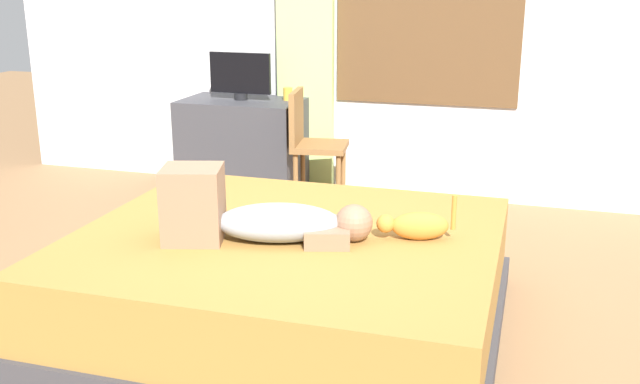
{
  "coord_description": "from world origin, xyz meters",
  "views": [
    {
      "loc": [
        1.04,
        -2.85,
        1.64
      ],
      "look_at": [
        0.07,
        0.36,
        0.64
      ],
      "focal_mm": 40.8,
      "sensor_mm": 36.0,
      "label": 1
    }
  ],
  "objects_px": {
    "tv_monitor": "(240,75)",
    "cup": "(288,94)",
    "bed": "(288,281)",
    "chair_by_desk": "(310,140)",
    "desk": "(243,148)",
    "cat": "(416,225)",
    "person_lying": "(256,216)"
  },
  "relations": [
    {
      "from": "chair_by_desk",
      "to": "bed",
      "type": "bearing_deg",
      "value": -75.72
    },
    {
      "from": "desk",
      "to": "bed",
      "type": "bearing_deg",
      "value": -62.22
    },
    {
      "from": "tv_monitor",
      "to": "chair_by_desk",
      "type": "relative_size",
      "value": 0.56
    },
    {
      "from": "desk",
      "to": "chair_by_desk",
      "type": "relative_size",
      "value": 1.05
    },
    {
      "from": "cup",
      "to": "chair_by_desk",
      "type": "xyz_separation_m",
      "value": [
        0.25,
        -0.25,
        -0.28
      ]
    },
    {
      "from": "cup",
      "to": "chair_by_desk",
      "type": "distance_m",
      "value": 0.45
    },
    {
      "from": "person_lying",
      "to": "chair_by_desk",
      "type": "xyz_separation_m",
      "value": [
        -0.37,
        1.97,
        -0.09
      ]
    },
    {
      "from": "cup",
      "to": "chair_by_desk",
      "type": "height_order",
      "value": "chair_by_desk"
    },
    {
      "from": "person_lying",
      "to": "cat",
      "type": "height_order",
      "value": "person_lying"
    },
    {
      "from": "bed",
      "to": "cat",
      "type": "xyz_separation_m",
      "value": [
        0.59,
        0.09,
        0.31
      ]
    },
    {
      "from": "person_lying",
      "to": "bed",
      "type": "bearing_deg",
      "value": 53.21
    },
    {
      "from": "bed",
      "to": "chair_by_desk",
      "type": "distance_m",
      "value": 1.92
    },
    {
      "from": "person_lying",
      "to": "desk",
      "type": "bearing_deg",
      "value": 114.17
    },
    {
      "from": "tv_monitor",
      "to": "cup",
      "type": "distance_m",
      "value": 0.38
    },
    {
      "from": "cat",
      "to": "chair_by_desk",
      "type": "xyz_separation_m",
      "value": [
        -1.06,
        1.75,
        -0.04
      ]
    },
    {
      "from": "person_lying",
      "to": "desk",
      "type": "distance_m",
      "value": 2.36
    },
    {
      "from": "cat",
      "to": "chair_by_desk",
      "type": "relative_size",
      "value": 0.41
    },
    {
      "from": "desk",
      "to": "cup",
      "type": "height_order",
      "value": "cup"
    },
    {
      "from": "chair_by_desk",
      "to": "cup",
      "type": "bearing_deg",
      "value": 135.45
    },
    {
      "from": "cat",
      "to": "cup",
      "type": "distance_m",
      "value": 2.4
    },
    {
      "from": "desk",
      "to": "person_lying",
      "type": "bearing_deg",
      "value": -65.83
    },
    {
      "from": "cat",
      "to": "desk",
      "type": "bearing_deg",
      "value": 130.53
    },
    {
      "from": "cat",
      "to": "desk",
      "type": "height_order",
      "value": "desk"
    },
    {
      "from": "bed",
      "to": "person_lying",
      "type": "relative_size",
      "value": 2.12
    },
    {
      "from": "tv_monitor",
      "to": "chair_by_desk",
      "type": "distance_m",
      "value": 0.75
    },
    {
      "from": "person_lying",
      "to": "cup",
      "type": "height_order",
      "value": "cup"
    },
    {
      "from": "bed",
      "to": "desk",
      "type": "height_order",
      "value": "desk"
    },
    {
      "from": "cat",
      "to": "chair_by_desk",
      "type": "bearing_deg",
      "value": 121.02
    },
    {
      "from": "cat",
      "to": "cup",
      "type": "height_order",
      "value": "cup"
    },
    {
      "from": "cat",
      "to": "cup",
      "type": "bearing_deg",
      "value": 123.14
    },
    {
      "from": "desk",
      "to": "cup",
      "type": "xyz_separation_m",
      "value": [
        0.34,
        0.08,
        0.42
      ]
    },
    {
      "from": "desk",
      "to": "tv_monitor",
      "type": "height_order",
      "value": "tv_monitor"
    }
  ]
}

